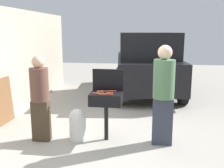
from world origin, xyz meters
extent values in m
plane|color=#9E998E|center=(0.00, 0.00, 0.00)|extent=(24.00, 24.00, 0.00)
cube|color=#B2A893|center=(-2.77, 1.00, 1.31)|extent=(0.24, 8.00, 2.63)
cylinder|color=black|center=(-0.07, -0.12, 0.35)|extent=(0.08, 0.08, 0.71)
cube|color=black|center=(-0.07, -0.12, 0.82)|extent=(0.60, 0.44, 0.22)
cube|color=black|center=(-0.07, 0.10, 1.14)|extent=(0.60, 0.05, 0.42)
cylinder|color=#AD4228|center=(-0.06, -0.03, 0.94)|extent=(0.13, 0.03, 0.03)
cylinder|color=#C6593D|center=(-0.25, -0.22, 0.94)|extent=(0.13, 0.04, 0.03)
cylinder|color=#B74C33|center=(0.01, -0.26, 0.94)|extent=(0.13, 0.04, 0.03)
cylinder|color=#B74C33|center=(-0.19, -0.13, 0.94)|extent=(0.13, 0.04, 0.03)
cylinder|color=#C6593D|center=(-0.19, -0.04, 0.94)|extent=(0.13, 0.04, 0.03)
cylinder|color=#C6593D|center=(-0.12, -0.28, 0.94)|extent=(0.13, 0.04, 0.03)
cylinder|color=#AD4228|center=(0.00, -0.16, 0.94)|extent=(0.13, 0.03, 0.03)
cylinder|color=#B74C33|center=(0.04, 0.01, 0.94)|extent=(0.13, 0.04, 0.03)
cylinder|color=silver|center=(-0.62, -0.22, 0.23)|extent=(0.32, 0.32, 0.46)
sphere|color=silver|center=(-0.62, -0.22, 0.46)|extent=(0.31, 0.31, 0.31)
cube|color=#3F3323|center=(-1.29, -0.33, 0.39)|extent=(0.33, 0.18, 0.78)
cylinder|color=brown|center=(-1.29, -0.33, 1.09)|extent=(0.34, 0.34, 0.62)
sphere|color=tan|center=(-1.29, -0.33, 1.52)|extent=(0.23, 0.23, 0.23)
cube|color=#333847|center=(0.98, -0.16, 0.44)|extent=(0.37, 0.20, 0.88)
cylinder|color=#4C724C|center=(0.98, -0.16, 1.22)|extent=(0.38, 0.38, 0.69)
sphere|color=beige|center=(0.98, -0.16, 1.70)|extent=(0.26, 0.26, 0.26)
cube|color=black|center=(0.60, 4.07, 0.77)|extent=(2.40, 4.59, 0.90)
cube|color=black|center=(0.63, 3.87, 1.62)|extent=(2.05, 2.79, 0.80)
cylinder|color=black|center=(1.68, 2.65, 0.32)|extent=(0.29, 0.66, 0.64)
cylinder|color=black|center=(-0.12, 2.44, 0.32)|extent=(0.29, 0.66, 0.64)
cylinder|color=black|center=(1.32, 5.71, 0.32)|extent=(0.29, 0.66, 0.64)
cylinder|color=black|center=(-0.47, 5.50, 0.32)|extent=(0.29, 0.66, 0.64)
cube|color=brown|center=(-2.52, 0.36, 0.52)|extent=(0.10, 0.90, 1.03)
camera|label=1|loc=(0.72, -4.83, 2.06)|focal=42.05mm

